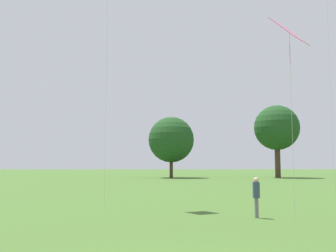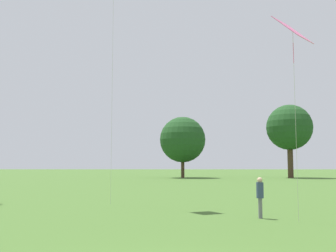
# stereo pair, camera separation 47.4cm
# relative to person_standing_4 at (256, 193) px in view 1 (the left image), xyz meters

# --- Properties ---
(person_standing_4) EXTENTS (0.39, 0.39, 1.65)m
(person_standing_4) POSITION_rel_person_standing_4_xyz_m (0.00, 0.00, 0.00)
(person_standing_4) COLOR slate
(person_standing_4) RESTS_ON ground
(kite_2) EXTENTS (1.80, 1.82, 7.98)m
(kite_2) POSITION_rel_person_standing_4_xyz_m (1.20, -1.05, 6.37)
(kite_2) COLOR pink
(kite_2) RESTS_ON ground
(distant_tree_0) EXTENTS (7.25, 7.25, 9.66)m
(distant_tree_0) POSITION_rel_person_standing_4_xyz_m (-2.08, 46.15, 5.01)
(distant_tree_0) COLOR #473323
(distant_tree_0) RESTS_ON ground
(distant_tree_1) EXTENTS (7.21, 7.21, 11.58)m
(distant_tree_1) POSITION_rel_person_standing_4_xyz_m (14.90, 46.17, 6.92)
(distant_tree_1) COLOR #473323
(distant_tree_1) RESTS_ON ground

